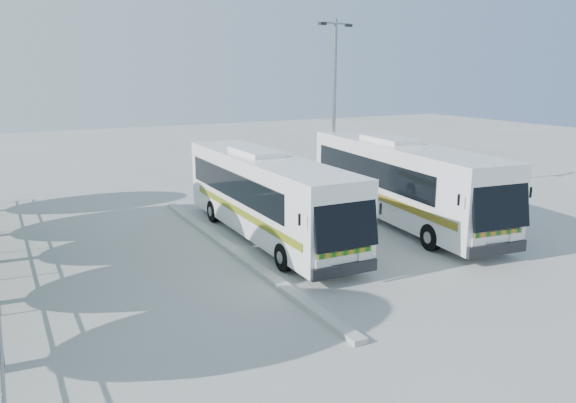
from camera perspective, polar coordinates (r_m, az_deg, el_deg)
ground at (r=19.93m, az=2.93°, el=-5.88°), size 100.00×100.00×0.00m
kerb_divider at (r=20.63m, az=-5.45°, el=-5.03°), size 0.40×16.00×0.15m
coach_main at (r=21.96m, az=-2.19°, el=0.74°), size 2.63×11.69×3.23m
coach_adjacent at (r=24.81m, az=11.41°, el=2.17°), size 3.78×12.48×3.41m
lamppost at (r=28.82m, az=4.71°, el=10.06°), size 2.18×0.66×8.96m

